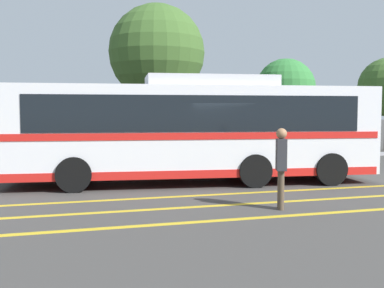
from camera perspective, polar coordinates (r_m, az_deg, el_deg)
The scene contains 12 objects.
ground_plane at distance 14.43m, azimuth 3.81°, elevation -4.89°, with size 220.00×220.00×0.00m, color #423F3D.
lane_strip_0 at distance 12.28m, azimuth 2.82°, elevation -6.44°, with size 0.20×31.42×0.01m, color gold.
lane_strip_1 at distance 11.00m, azimuth 5.15°, elevation -7.68°, with size 0.20×31.42×0.01m, color gold.
lane_strip_2 at distance 9.72m, azimuth 8.18°, elevation -9.27°, with size 0.20×31.42×0.01m, color gold.
curb_strip at distance 20.29m, azimuth -4.76°, elevation -2.11°, with size 39.42×0.36×0.15m, color #99999E.
transit_bus at distance 14.19m, azimuth 0.05°, elevation 2.01°, with size 11.92×3.86×3.37m.
parked_car_1 at distance 18.96m, azimuth -18.82°, elevation -0.93°, with size 4.59×1.98×1.28m.
parked_car_2 at distance 19.47m, azimuth -2.07°, elevation -0.45°, with size 4.15×1.92×1.43m.
parked_car_3 at distance 21.05m, azimuth 11.40°, elevation -0.27°, with size 4.63×1.84×1.35m.
pedestrian_0 at distance 10.51m, azimuth 11.25°, elevation -2.34°, with size 0.35×0.47×1.87m.
tree_0 at distance 23.56m, azimuth -4.49°, elevation 11.49°, with size 4.91×4.91×7.77m.
tree_1 at distance 25.62m, azimuth 11.77°, elevation 6.90°, with size 3.29×3.29×5.22m.
Camera 1 is at (-4.80, -13.42, 2.23)m, focal length 42.00 mm.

